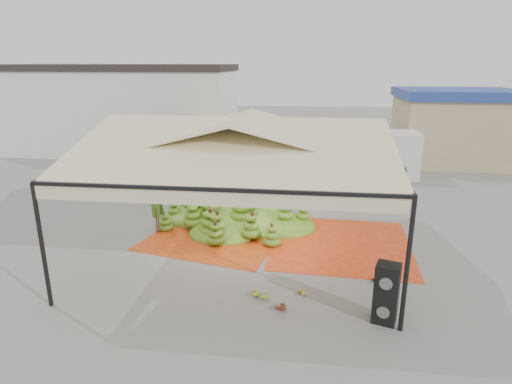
# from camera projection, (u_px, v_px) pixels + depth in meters

# --- Properties ---
(ground) EXTENTS (90.00, 90.00, 0.00)m
(ground) POSITION_uv_depth(u_px,v_px,m) (244.00, 245.00, 13.43)
(ground) COLOR slate
(ground) RESTS_ON ground
(canopy_tent) EXTENTS (8.10, 8.10, 4.00)m
(canopy_tent) POSITION_uv_depth(u_px,v_px,m) (243.00, 141.00, 12.47)
(canopy_tent) COLOR black
(canopy_tent) RESTS_ON ground
(building_white) EXTENTS (14.30, 6.30, 5.40)m
(building_white) POSITION_uv_depth(u_px,v_px,m) (121.00, 108.00, 27.12)
(building_white) COLOR silver
(building_white) RESTS_ON ground
(building_tan) EXTENTS (6.30, 5.30, 4.10)m
(building_tan) POSITION_uv_depth(u_px,v_px,m) (454.00, 126.00, 24.00)
(building_tan) COLOR tan
(building_tan) RESTS_ON ground
(tarp_left) EXTENTS (4.94, 4.79, 0.01)m
(tarp_left) POSITION_uv_depth(u_px,v_px,m) (217.00, 236.00, 14.14)
(tarp_left) COLOR #C95012
(tarp_left) RESTS_ON ground
(tarp_right) EXTENTS (4.47, 4.67, 0.01)m
(tarp_right) POSITION_uv_depth(u_px,v_px,m) (341.00, 244.00, 13.49)
(tarp_right) COLOR #E25015
(tarp_right) RESTS_ON ground
(banana_heap) EXTENTS (6.43, 5.55, 1.25)m
(banana_heap) POSITION_uv_depth(u_px,v_px,m) (240.00, 206.00, 15.12)
(banana_heap) COLOR #396F17
(banana_heap) RESTS_ON ground
(hand_yellow_a) EXTENTS (0.46, 0.39, 0.20)m
(hand_yellow_a) POSITION_uv_depth(u_px,v_px,m) (252.00, 292.00, 10.50)
(hand_yellow_a) COLOR #B18A23
(hand_yellow_a) RESTS_ON ground
(hand_yellow_b) EXTENTS (0.50, 0.46, 0.18)m
(hand_yellow_b) POSITION_uv_depth(u_px,v_px,m) (299.00, 292.00, 10.50)
(hand_yellow_b) COLOR gold
(hand_yellow_b) RESTS_ON ground
(hand_red_a) EXTENTS (0.60, 0.55, 0.23)m
(hand_red_a) POSITION_uv_depth(u_px,v_px,m) (277.00, 304.00, 9.93)
(hand_red_a) COLOR #592714
(hand_red_a) RESTS_ON ground
(hand_red_b) EXTENTS (0.53, 0.47, 0.21)m
(hand_red_b) POSITION_uv_depth(u_px,v_px,m) (373.00, 280.00, 11.08)
(hand_red_b) COLOR #5F2A15
(hand_red_b) RESTS_ON ground
(hand_green) EXTENTS (0.57, 0.53, 0.21)m
(hand_green) POSITION_uv_depth(u_px,v_px,m) (262.00, 294.00, 10.40)
(hand_green) COLOR #4B6F17
(hand_green) RESTS_ON ground
(hanging_bunches) EXTENTS (4.74, 0.24, 0.20)m
(hanging_bunches) POSITION_uv_depth(u_px,v_px,m) (214.00, 166.00, 12.38)
(hanging_bunches) COLOR #437618
(hanging_bunches) RESTS_ON ground
(speaker_stack) EXTENTS (0.61, 0.57, 1.38)m
(speaker_stack) POSITION_uv_depth(u_px,v_px,m) (386.00, 293.00, 9.28)
(speaker_stack) COLOR black
(speaker_stack) RESTS_ON ground
(banana_leaves) EXTENTS (0.96, 1.36, 3.70)m
(banana_leaves) POSITION_uv_depth(u_px,v_px,m) (160.00, 231.00, 14.52)
(banana_leaves) COLOR #3A701E
(banana_leaves) RESTS_ON ground
(vendor) EXTENTS (0.62, 0.45, 1.59)m
(vendor) POSITION_uv_depth(u_px,v_px,m) (224.00, 192.00, 16.21)
(vendor) COLOR gray
(vendor) RESTS_ON ground
(truck_left) EXTENTS (7.29, 2.88, 2.46)m
(truck_left) POSITION_uv_depth(u_px,v_px,m) (227.00, 141.00, 22.77)
(truck_left) COLOR #4A2F18
(truck_left) RESTS_ON ground
(truck_right) EXTENTS (6.52, 2.50, 2.21)m
(truck_right) POSITION_uv_depth(u_px,v_px,m) (357.00, 148.00, 21.63)
(truck_right) COLOR #4B3219
(truck_right) RESTS_ON ground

